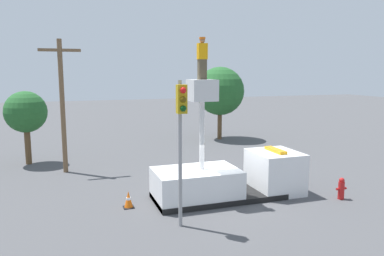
# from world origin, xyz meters

# --- Properties ---
(ground_plane) EXTENTS (120.00, 120.00, 0.00)m
(ground_plane) POSITION_xyz_m (0.00, 0.00, 0.00)
(ground_plane) COLOR #4C4C4F
(bucket_truck) EXTENTS (6.82, 2.43, 5.30)m
(bucket_truck) POSITION_xyz_m (0.53, 0.00, 0.91)
(bucket_truck) COLOR black
(bucket_truck) RESTS_ON ground
(worker) EXTENTS (0.40, 0.26, 1.75)m
(worker) POSITION_xyz_m (-0.79, 0.00, 6.18)
(worker) COLOR brown
(worker) RESTS_ON bucket_truck
(traffic_light_pole) EXTENTS (0.34, 0.57, 5.34)m
(traffic_light_pole) POSITION_xyz_m (-2.50, -2.50, 3.78)
(traffic_light_pole) COLOR gray
(traffic_light_pole) RESTS_ON ground
(fire_hydrant) EXTENTS (0.51, 0.27, 0.98)m
(fire_hydrant) POSITION_xyz_m (5.14, -1.88, 0.48)
(fire_hydrant) COLOR red
(fire_hydrant) RESTS_ON ground
(traffic_cone_rear) EXTENTS (0.44, 0.44, 0.71)m
(traffic_cone_rear) POSITION_xyz_m (-4.00, 0.12, 0.34)
(traffic_cone_rear) COLOR black
(traffic_cone_rear) RESTS_ON ground
(tree_left_bg) EXTENTS (3.99, 3.99, 6.01)m
(tree_left_bg) POSITION_xyz_m (5.87, 13.67, 4.01)
(tree_left_bg) COLOR brown
(tree_left_bg) RESTS_ON ground
(tree_right_bg) EXTENTS (2.51, 2.51, 4.47)m
(tree_right_bg) POSITION_xyz_m (-8.59, 9.56, 3.18)
(tree_right_bg) COLOR brown
(tree_right_bg) RESTS_ON ground
(utility_pole) EXTENTS (2.20, 0.26, 7.37)m
(utility_pole) POSITION_xyz_m (-6.45, 6.84, 4.00)
(utility_pole) COLOR brown
(utility_pole) RESTS_ON ground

